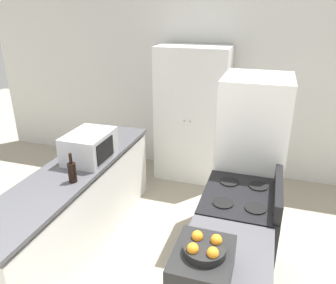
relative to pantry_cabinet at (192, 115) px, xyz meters
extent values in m
cube|color=silver|center=(0.05, 0.33, 0.35)|extent=(7.00, 0.06, 2.60)
cube|color=silver|center=(-0.77, -1.87, -0.54)|extent=(0.58, 2.49, 0.82)
cube|color=#4C4C51|center=(-0.77, -1.87, -0.07)|extent=(0.60, 2.54, 0.04)
cube|color=#4C4C51|center=(0.87, -2.70, -0.07)|extent=(0.60, 0.88, 0.04)
cube|color=white|center=(0.00, 0.00, 0.00)|extent=(0.98, 0.56, 1.90)
sphere|color=#B2B2B7|center=(-0.04, -0.29, 0.00)|extent=(0.03, 0.03, 0.03)
sphere|color=#B2B2B7|center=(0.04, -0.29, 0.00)|extent=(0.03, 0.03, 0.03)
cube|color=black|center=(0.89, -1.86, -0.50)|extent=(0.64, 0.76, 0.89)
cube|color=black|center=(0.56, -1.86, -0.62)|extent=(0.02, 0.67, 0.49)
cube|color=black|center=(1.18, -1.86, 0.02)|extent=(0.06, 0.72, 0.16)
cylinder|color=black|center=(0.76, -2.05, -0.05)|extent=(0.17, 0.17, 0.01)
cylinder|color=black|center=(0.76, -1.68, -0.05)|extent=(0.17, 0.17, 0.01)
cylinder|color=black|center=(1.01, -2.05, -0.05)|extent=(0.17, 0.17, 0.01)
cylinder|color=black|center=(1.01, -1.68, -0.05)|extent=(0.17, 0.17, 0.01)
cube|color=white|center=(0.90, -1.08, -0.07)|extent=(0.67, 0.73, 1.76)
cylinder|color=gray|center=(0.55, -1.28, 0.02)|extent=(0.02, 0.02, 0.97)
cube|color=#B2B2B7|center=(-0.70, -1.63, 0.09)|extent=(0.40, 0.54, 0.29)
cube|color=black|center=(-0.49, -1.67, 0.09)|extent=(0.01, 0.33, 0.21)
cylinder|color=black|center=(-0.60, -2.10, 0.04)|extent=(0.08, 0.08, 0.19)
cylinder|color=black|center=(-0.60, -2.10, 0.18)|extent=(0.03, 0.03, 0.10)
cube|color=black|center=(0.76, -2.89, 0.05)|extent=(0.33, 0.42, 0.21)
cube|color=black|center=(0.59, -2.89, 0.05)|extent=(0.01, 0.29, 0.12)
cylinder|color=black|center=(0.77, -2.90, 0.18)|extent=(0.24, 0.24, 0.05)
sphere|color=orange|center=(0.83, -2.84, 0.21)|extent=(0.07, 0.07, 0.07)
sphere|color=orange|center=(0.72, -2.84, 0.21)|extent=(0.07, 0.07, 0.07)
sphere|color=orange|center=(0.72, -2.95, 0.21)|extent=(0.07, 0.07, 0.07)
sphere|color=orange|center=(0.83, -2.95, 0.21)|extent=(0.07, 0.07, 0.07)
camera|label=1|loc=(1.02, -4.34, 1.42)|focal=35.00mm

